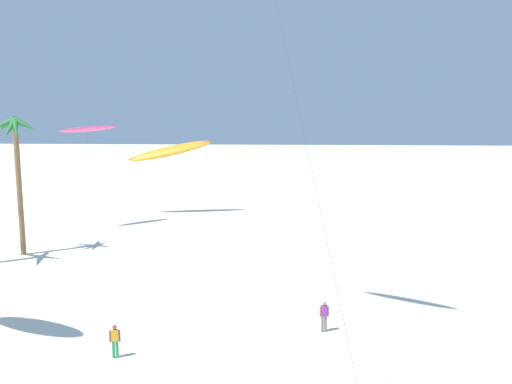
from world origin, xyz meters
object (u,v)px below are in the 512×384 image
at_px(flying_kite_0, 88,129).
at_px(person_near_right, 115,340).
at_px(person_mid_field, 324,315).
at_px(palm_tree_1, 16,144).
at_px(flying_kite_4, 170,151).

xyz_separation_m(flying_kite_0, person_near_right, (10.02, -26.54, -8.28)).
bearing_deg(person_near_right, person_mid_field, 19.59).
distance_m(palm_tree_1, person_mid_field, 27.08).
bearing_deg(flying_kite_4, palm_tree_1, -117.31).
bearing_deg(person_near_right, flying_kite_0, 110.67).
bearing_deg(person_mid_field, person_near_right, -160.41).
height_order(flying_kite_0, flying_kite_4, flying_kite_0).
bearing_deg(flying_kite_0, person_mid_field, -49.30).
bearing_deg(palm_tree_1, flying_kite_0, 76.39).
xyz_separation_m(palm_tree_1, flying_kite_0, (2.26, 9.36, 0.67)).
bearing_deg(flying_kite_4, flying_kite_0, -131.82).
bearing_deg(flying_kite_4, person_near_right, -83.24).
distance_m(flying_kite_0, person_near_right, 29.55).
bearing_deg(palm_tree_1, person_mid_field, -31.79).
bearing_deg(flying_kite_4, person_mid_field, -65.24).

